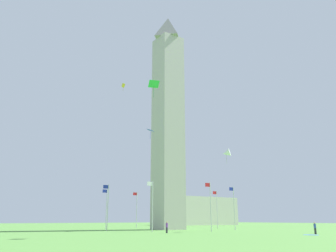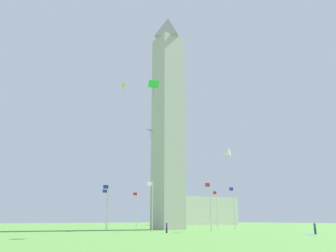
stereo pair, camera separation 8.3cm
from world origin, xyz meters
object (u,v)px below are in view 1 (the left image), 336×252
(flagpole_sw, at_px, (179,208))
(person_purple_shirt, at_px, (167,227))
(picnic_blanket_near_first_person, at_px, (311,235))
(flagpole_w, at_px, (137,208))
(flagpole_s, at_px, (217,208))
(distant_building, at_px, (200,211))
(flagpole_e, at_px, (210,204))
(kite_yellow_box, at_px, (123,85))
(kite_white_delta, at_px, (226,153))
(flagpole_se, at_px, (234,206))
(flagpole_nw, at_px, (106,207))
(flagpole_ne, at_px, (152,204))
(obelisk_monument, at_px, (168,115))
(kite_blue_diamond, at_px, (150,131))
(flagpole_n, at_px, (107,205))
(person_blue_shirt, at_px, (315,228))
(kite_green_diamond, at_px, (154,84))

(flagpole_sw, xyz_separation_m, person_purple_shirt, (19.01, 23.64, -3.62))
(picnic_blanket_near_first_person, bearing_deg, flagpole_w, -86.47)
(flagpole_s, height_order, distant_building, distant_building)
(flagpole_e, xyz_separation_m, kite_yellow_box, (9.87, -15.04, 24.53))
(person_purple_shirt, bearing_deg, flagpole_sw, 12.10)
(kite_white_delta, bearing_deg, distant_building, -124.62)
(flagpole_e, height_order, flagpole_w, same)
(flagpole_se, relative_size, person_purple_shirt, 4.82)
(flagpole_nw, bearing_deg, flagpole_ne, 90.00)
(obelisk_monument, relative_size, kite_blue_diamond, 24.02)
(flagpole_w, bearing_deg, flagpole_sw, 157.50)
(flagpole_n, bearing_deg, flagpole_sw, -157.50)
(person_blue_shirt, xyz_separation_m, kite_white_delta, (2.83, -13.93, 12.49))
(flagpole_nw, bearing_deg, person_purple_shirt, 88.72)
(person_purple_shirt, height_order, kite_white_delta, kite_white_delta)
(flagpole_nw, bearing_deg, kite_green_diamond, 76.42)
(flagpole_nw, bearing_deg, distant_building, -148.45)
(obelisk_monument, bearing_deg, flagpole_e, 89.74)
(flagpole_e, height_order, distant_building, distant_building)
(flagpole_n, relative_size, person_purple_shirt, 4.82)
(flagpole_w, xyz_separation_m, kite_white_delta, (-2.57, 27.89, 8.83))
(flagpole_se, relative_size, kite_yellow_box, 4.63)
(person_blue_shirt, distance_m, kite_blue_diamond, 33.53)
(flagpole_ne, bearing_deg, kite_blue_diamond, -116.93)
(flagpole_e, distance_m, person_purple_shirt, 10.50)
(flagpole_ne, xyz_separation_m, kite_yellow_box, (0.64, -11.21, 24.53))
(distant_building, bearing_deg, flagpole_w, 33.43)
(flagpole_w, bearing_deg, kite_blue_diamond, 69.38)
(flagpole_e, bearing_deg, flagpole_n, -45.00)
(kite_green_diamond, bearing_deg, flagpole_w, -115.69)
(obelisk_monument, bearing_deg, flagpole_s, 180.00)
(flagpole_n, height_order, person_blue_shirt, flagpole_n)
(flagpole_s, distance_m, kite_green_diamond, 39.80)
(flagpole_e, relative_size, kite_yellow_box, 4.63)
(kite_blue_diamond, bearing_deg, flagpole_w, -110.62)
(picnic_blanket_near_first_person, bearing_deg, kite_white_delta, -89.70)
(flagpole_w, height_order, person_purple_shirt, flagpole_w)
(obelisk_monument, xyz_separation_m, flagpole_se, (-9.18, 9.24, -19.27))
(person_blue_shirt, bearing_deg, obelisk_monument, 13.50)
(flagpole_nw, bearing_deg, kite_white_delta, 116.14)
(flagpole_n, bearing_deg, obelisk_monument, 180.00)
(flagpole_n, distance_m, flagpole_nw, 10.00)
(kite_blue_diamond, bearing_deg, flagpole_se, 157.08)
(kite_blue_diamond, distance_m, distant_building, 64.11)
(obelisk_monument, distance_m, flagpole_e, 23.28)
(person_purple_shirt, bearing_deg, kite_green_diamond, -172.83)
(kite_green_diamond, bearing_deg, flagpole_se, -154.42)
(flagpole_ne, distance_m, kite_blue_diamond, 16.01)
(obelisk_monument, height_order, flagpole_e, obelisk_monument)
(person_purple_shirt, bearing_deg, flagpole_e, -31.31)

